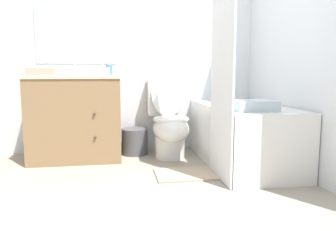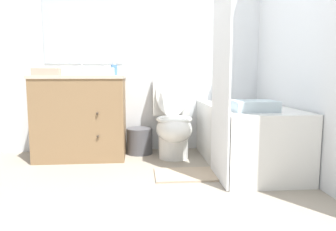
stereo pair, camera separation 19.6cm
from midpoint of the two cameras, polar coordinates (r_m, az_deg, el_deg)
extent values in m
plane|color=gray|center=(2.19, 1.95, -15.70)|extent=(14.00, 14.00, 0.00)
cube|color=silver|center=(3.66, -1.16, 13.60)|extent=(8.00, 0.05, 2.50)
cube|color=#B2BCC6|center=(3.68, -13.13, 16.04)|extent=(0.83, 0.01, 0.93)
cube|color=silver|center=(3.18, 22.92, 13.94)|extent=(0.05, 2.61, 2.50)
cube|color=olive|center=(3.40, -13.25, -0.46)|extent=(0.87, 0.55, 0.80)
cube|color=beige|center=(3.37, -13.46, 6.58)|extent=(0.89, 0.57, 0.03)
cylinder|color=white|center=(3.37, -13.44, 5.90)|extent=(0.35, 0.35, 0.10)
sphere|color=#382D23|center=(3.08, -10.45, 0.34)|extent=(0.02, 0.02, 0.02)
sphere|color=#382D23|center=(3.12, -10.35, -3.62)|extent=(0.02, 0.02, 0.02)
cylinder|color=silver|center=(3.58, -12.99, 7.20)|extent=(0.04, 0.04, 0.04)
cylinder|color=silver|center=(3.54, -13.11, 8.20)|extent=(0.02, 0.11, 0.09)
cylinder|color=silver|center=(3.59, -13.86, 7.21)|extent=(0.03, 0.03, 0.04)
cylinder|color=silver|center=(3.57, -12.11, 7.26)|extent=(0.03, 0.03, 0.04)
cylinder|color=white|center=(3.33, 2.64, -5.52)|extent=(0.30, 0.30, 0.22)
ellipsoid|color=white|center=(3.23, 2.81, -2.34)|extent=(0.35, 0.52, 0.26)
torus|color=white|center=(3.21, 2.82, -0.64)|extent=(0.35, 0.35, 0.04)
cube|color=white|center=(3.53, 2.07, 3.31)|extent=(0.39, 0.18, 0.39)
ellipsoid|color=white|center=(3.42, 2.31, 3.87)|extent=(0.33, 0.15, 0.48)
cube|color=white|center=(3.16, 15.07, -3.38)|extent=(0.68, 1.39, 0.56)
cube|color=#A8ADAE|center=(3.12, 15.24, 1.53)|extent=(0.56, 1.27, 0.01)
cube|color=white|center=(2.60, 11.46, 10.84)|extent=(0.02, 0.54, 2.03)
cylinder|color=#4C4C51|center=(3.50, -3.39, -4.45)|extent=(0.28, 0.28, 0.27)
cube|color=white|center=(3.31, -8.82, 7.59)|extent=(0.13, 0.14, 0.07)
ellipsoid|color=white|center=(3.31, -8.84, 8.44)|extent=(0.06, 0.04, 0.03)
cylinder|color=#4C7AB2|center=(3.39, -7.72, 7.86)|extent=(0.07, 0.07, 0.10)
cylinder|color=silver|center=(3.39, -7.74, 8.99)|extent=(0.04, 0.04, 0.03)
cube|color=tan|center=(3.27, -18.81, 7.22)|extent=(0.25, 0.13, 0.07)
cube|color=silver|center=(2.69, 16.81, 1.58)|extent=(0.34, 0.25, 0.09)
cube|color=tan|center=(2.81, 5.32, -10.21)|extent=(0.54, 0.37, 0.02)
camera|label=1|loc=(0.10, -87.97, 0.27)|focal=35.00mm
camera|label=2|loc=(0.10, 92.03, -0.27)|focal=35.00mm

